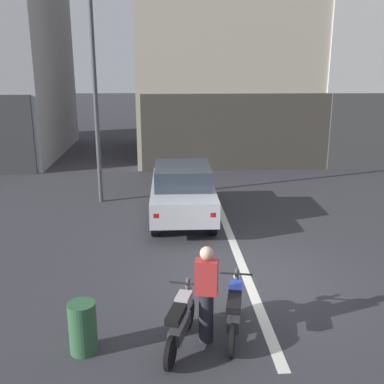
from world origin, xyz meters
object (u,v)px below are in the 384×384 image
(motorcycle_silver_row_leftmost, at_px, (181,321))
(motorcycle_blue_row_left_mid, at_px, (235,309))
(street_lamp, at_px, (94,70))
(person_by_motorcycles, at_px, (206,294))
(trash_bin, at_px, (83,328))
(car_silver_crossing_near, at_px, (183,190))

(motorcycle_silver_row_leftmost, relative_size, motorcycle_blue_row_left_mid, 0.98)
(street_lamp, relative_size, motorcycle_silver_row_leftmost, 4.30)
(person_by_motorcycles, relative_size, trash_bin, 1.96)
(motorcycle_blue_row_left_mid, xyz_separation_m, trash_bin, (-2.46, -0.34, -0.03))
(street_lamp, relative_size, person_by_motorcycles, 4.16)
(car_silver_crossing_near, relative_size, person_by_motorcycles, 2.47)
(car_silver_crossing_near, height_order, trash_bin, car_silver_crossing_near)
(car_silver_crossing_near, xyz_separation_m, trash_bin, (-1.86, -6.26, -0.46))
(motorcycle_silver_row_leftmost, xyz_separation_m, person_by_motorcycles, (0.42, 0.13, 0.40))
(person_by_motorcycles, bearing_deg, trash_bin, -174.92)
(street_lamp, xyz_separation_m, motorcycle_blue_row_left_mid, (3.22, -7.86, -3.76))
(motorcycle_blue_row_left_mid, bearing_deg, motorcycle_silver_row_leftmost, -162.24)
(car_silver_crossing_near, bearing_deg, motorcycle_silver_row_leftmost, -92.86)
(street_lamp, xyz_separation_m, trash_bin, (0.75, -8.20, -3.79))
(car_silver_crossing_near, distance_m, person_by_motorcycles, 6.08)
(street_lamp, height_order, motorcycle_silver_row_leftmost, street_lamp)
(motorcycle_silver_row_leftmost, height_order, person_by_motorcycles, person_by_motorcycles)
(person_by_motorcycles, bearing_deg, street_lamp, 108.74)
(motorcycle_blue_row_left_mid, height_order, person_by_motorcycles, person_by_motorcycles)
(trash_bin, bearing_deg, person_by_motorcycles, 5.08)
(person_by_motorcycles, bearing_deg, car_silver_crossing_near, 91.06)
(motorcycle_silver_row_leftmost, height_order, trash_bin, motorcycle_silver_row_leftmost)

